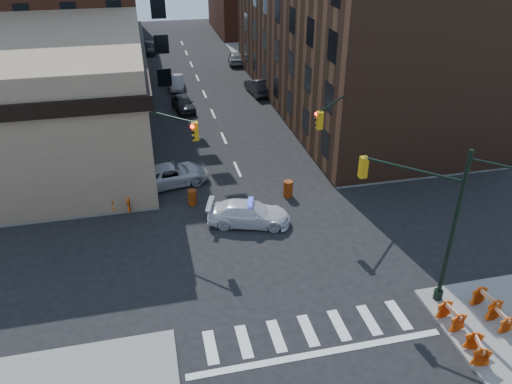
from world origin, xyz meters
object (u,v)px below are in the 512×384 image
pickup (171,175)px  pedestrian_b (112,174)px  parked_car_wfar (177,82)px  barricade_se_a (451,316)px  barricade_nw_a (122,204)px  barrel_bank (192,197)px  police_car (249,213)px  pedestrian_a (117,173)px  parked_car_enear (258,87)px  parked_car_wnear (183,103)px  barrel_road (288,189)px

pickup → pedestrian_b: 4.00m
pickup → parked_car_wfar: size_ratio=1.27×
parked_car_wfar → barricade_se_a: size_ratio=3.36×
barricade_nw_a → barrel_bank: bearing=14.8°
police_car → parked_car_wfar: bearing=20.7°
pedestrian_a → barricade_nw_a: pedestrian_a is taller
pickup → barricade_se_a: (11.35, -16.81, -0.12)m
pedestrian_a → parked_car_enear: bearing=79.9°
pickup → barricade_nw_a: size_ratio=4.22×
parked_car_enear → pedestrian_a: size_ratio=2.80×
pedestrian_b → police_car: bearing=-40.2°
parked_car_enear → pedestrian_b: bearing=45.4°
pickup → barrel_bank: pickup is taller
pedestrian_a → barricade_nw_a: size_ratio=1.37×
police_car → barrel_bank: 4.38m
parked_car_wnear → police_car: bearing=-92.6°
pickup → pedestrian_b: bearing=72.7°
police_car → pickup: 7.51m
pedestrian_b → barricade_nw_a: size_ratio=1.42×
pickup → barrel_road: size_ratio=4.69×
police_car → parked_car_wfar: (-1.89, 28.00, -0.04)m
pickup → barricade_se_a: size_ratio=4.25×
pickup → parked_car_wnear: 14.91m
pickup → pedestrian_a: bearing=70.6°
police_car → barrel_road: size_ratio=4.44×
parked_car_enear → barrel_road: 21.72m
police_car → barrel_road: police_car is taller
police_car → barricade_se_a: bearing=-129.2°
pedestrian_b → barricade_nw_a: pedestrian_b is taller
barrel_bank → police_car: bearing=-45.1°
pedestrian_a → barricade_nw_a: 3.67m
police_car → parked_car_wnear: 21.04m
parked_car_wfar → pickup: bearing=-92.4°
parked_car_wnear → pedestrian_a: 15.41m
parked_car_wnear → barricade_se_a: size_ratio=3.43×
barricade_se_a → police_car: bearing=26.2°
barricade_nw_a → parked_car_wfar: bearing=92.2°
parked_car_wnear → pedestrian_a: size_ratio=2.49×
parked_car_wnear → barrel_road: parked_car_wnear is taller
parked_car_wfar → pedestrian_b: size_ratio=2.35×
barricade_nw_a → police_car: bearing=-7.6°
pedestrian_a → barrel_road: bearing=8.8°
parked_car_wnear → barrel_road: bearing=-81.9°
parked_car_wnear → barrel_bank: size_ratio=4.14×
pedestrian_a → pickup: bearing=20.6°
parked_car_wfar → pedestrian_b: 22.26m
parked_car_wnear → pedestrian_b: size_ratio=2.40×
parked_car_wnear → barrel_bank: 17.89m
pedestrian_b → parked_car_wfar: bearing=72.6°
pickup → barrel_road: bearing=-126.4°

